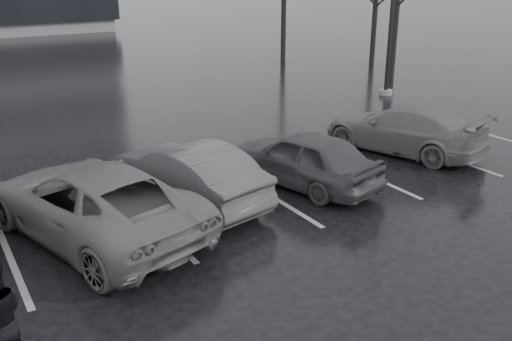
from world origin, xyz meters
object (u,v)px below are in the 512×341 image
object	(u,v)px
car_main	(303,158)
car_east	(403,129)
car_west_b	(93,201)
car_west_a	(188,174)

from	to	relation	value
car_main	car_east	xyz separation A→B (m)	(3.87, 0.63, -0.01)
car_main	car_west_b	xyz separation A→B (m)	(-5.02, -0.10, 0.05)
car_west_b	car_east	distance (m)	8.93
car_main	car_west_a	size ratio (longest dim) A/B	0.95
car_main	car_west_a	bearing A→B (deg)	-23.06
car_main	car_west_a	world-z (taller)	car_west_a
car_west_b	car_east	xyz separation A→B (m)	(8.90, 0.73, -0.06)
car_west_a	car_east	bearing A→B (deg)	169.42
car_west_a	car_east	distance (m)	6.66
car_main	car_east	distance (m)	3.93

